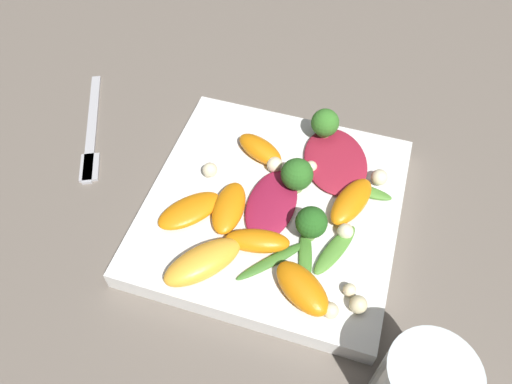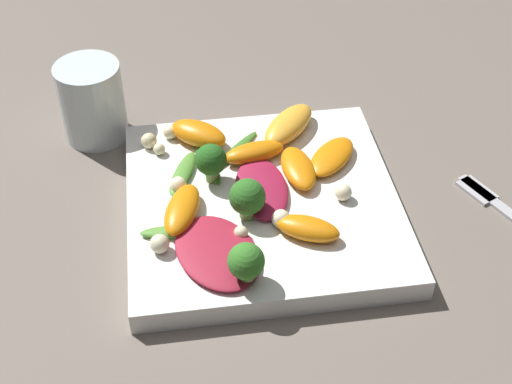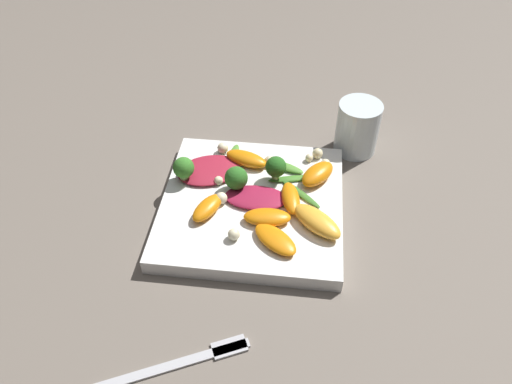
# 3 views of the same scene
# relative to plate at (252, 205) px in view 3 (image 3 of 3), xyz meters

# --- Properties ---
(ground_plane) EXTENTS (2.40, 2.40, 0.00)m
(ground_plane) POSITION_rel_plate_xyz_m (0.00, 0.00, -0.01)
(ground_plane) COLOR #6B6056
(plate) EXTENTS (0.26, 0.26, 0.02)m
(plate) POSITION_rel_plate_xyz_m (0.00, 0.00, 0.00)
(plate) COLOR white
(plate) RESTS_ON ground_plane
(drinking_glass) EXTENTS (0.07, 0.07, 0.09)m
(drinking_glass) POSITION_rel_plate_xyz_m (0.15, 0.16, 0.03)
(drinking_glass) COLOR silver
(drinking_glass) RESTS_ON ground_plane
(fork) EXTENTS (0.17, 0.09, 0.01)m
(fork) POSITION_rel_plate_xyz_m (-0.04, -0.24, -0.01)
(fork) COLOR #B2B2B7
(fork) RESTS_ON ground_plane
(radicchio_leaf_0) EXTENTS (0.09, 0.05, 0.01)m
(radicchio_leaf_0) POSITION_rel_plate_xyz_m (0.01, 0.00, 0.02)
(radicchio_leaf_0) COLOR maroon
(radicchio_leaf_0) RESTS_ON plate
(radicchio_leaf_1) EXTENTS (0.11, 0.10, 0.01)m
(radicchio_leaf_1) POSITION_rel_plate_xyz_m (-0.07, 0.05, 0.02)
(radicchio_leaf_1) COLOR maroon
(radicchio_leaf_1) RESTS_ON plate
(orange_segment_0) EXTENTS (0.07, 0.05, 0.02)m
(orange_segment_0) POSITION_rel_plate_xyz_m (-0.02, 0.08, 0.02)
(orange_segment_0) COLOR orange
(orange_segment_0) RESTS_ON plate
(orange_segment_1) EXTENTS (0.07, 0.07, 0.01)m
(orange_segment_1) POSITION_rel_plate_xyz_m (0.04, -0.08, 0.02)
(orange_segment_1) COLOR orange
(orange_segment_1) RESTS_ON plate
(orange_segment_2) EXTENTS (0.07, 0.04, 0.02)m
(orange_segment_2) POSITION_rel_plate_xyz_m (0.03, -0.04, 0.02)
(orange_segment_2) COLOR orange
(orange_segment_2) RESTS_ON plate
(orange_segment_3) EXTENTS (0.08, 0.08, 0.02)m
(orange_segment_3) POSITION_rel_plate_xyz_m (0.09, -0.04, 0.02)
(orange_segment_3) COLOR #FCAD33
(orange_segment_3) RESTS_ON plate
(orange_segment_4) EXTENTS (0.05, 0.06, 0.02)m
(orange_segment_4) POSITION_rel_plate_xyz_m (-0.06, -0.03, 0.02)
(orange_segment_4) COLOR orange
(orange_segment_4) RESTS_ON plate
(orange_segment_5) EXTENTS (0.04, 0.07, 0.02)m
(orange_segment_5) POSITION_rel_plate_xyz_m (0.05, -0.00, 0.02)
(orange_segment_5) COLOR orange
(orange_segment_5) RESTS_ON plate
(orange_segment_6) EXTENTS (0.06, 0.07, 0.02)m
(orange_segment_6) POSITION_rel_plate_xyz_m (0.09, 0.05, 0.02)
(orange_segment_6) COLOR orange
(orange_segment_6) RESTS_ON plate
(broccoli_floret_0) EXTENTS (0.03, 0.03, 0.04)m
(broccoli_floret_0) POSITION_rel_plate_xyz_m (-0.10, 0.03, 0.03)
(broccoli_floret_0) COLOR #7A9E51
(broccoli_floret_0) RESTS_ON plate
(broccoli_floret_1) EXTENTS (0.03, 0.03, 0.04)m
(broccoli_floret_1) POSITION_rel_plate_xyz_m (0.03, 0.05, 0.04)
(broccoli_floret_1) COLOR #7A9E51
(broccoli_floret_1) RESTS_ON plate
(broccoli_floret_2) EXTENTS (0.03, 0.03, 0.04)m
(broccoli_floret_2) POSITION_rel_plate_xyz_m (-0.02, 0.02, 0.03)
(broccoli_floret_2) COLOR #7A9E51
(broccoli_floret_2) RESTS_ON plate
(arugula_sprig_0) EXTENTS (0.07, 0.06, 0.00)m
(arugula_sprig_0) POSITION_rel_plate_xyz_m (0.07, 0.02, 0.01)
(arugula_sprig_0) COLOR #3D7528
(arugula_sprig_0) RESTS_ON plate
(arugula_sprig_1) EXTENTS (0.07, 0.04, 0.01)m
(arugula_sprig_1) POSITION_rel_plate_xyz_m (0.04, 0.07, 0.02)
(arugula_sprig_1) COLOR #518E33
(arugula_sprig_1) RESTS_ON plate
(arugula_sprig_2) EXTENTS (0.07, 0.03, 0.01)m
(arugula_sprig_2) POSITION_rel_plate_xyz_m (0.05, 0.05, 0.01)
(arugula_sprig_2) COLOR #47842D
(arugula_sprig_2) RESTS_ON plate
(arugula_sprig_3) EXTENTS (0.02, 0.06, 0.01)m
(arugula_sprig_3) POSITION_rel_plate_xyz_m (-0.04, 0.09, 0.02)
(arugula_sprig_3) COLOR #518E33
(arugula_sprig_3) RESTS_ON plate
(macadamia_nut_0) EXTENTS (0.02, 0.02, 0.02)m
(macadamia_nut_0) POSITION_rel_plate_xyz_m (-0.02, -0.07, 0.02)
(macadamia_nut_0) COLOR beige
(macadamia_nut_0) RESTS_ON plate
(macadamia_nut_1) EXTENTS (0.01, 0.01, 0.01)m
(macadamia_nut_1) POSITION_rel_plate_xyz_m (-0.05, 0.03, 0.02)
(macadamia_nut_1) COLOR beige
(macadamia_nut_1) RESTS_ON plate
(macadamia_nut_2) EXTENTS (0.02, 0.02, 0.02)m
(macadamia_nut_2) POSITION_rel_plate_xyz_m (-0.06, 0.10, 0.02)
(macadamia_nut_2) COLOR beige
(macadamia_nut_2) RESTS_ON plate
(macadamia_nut_3) EXTENTS (0.01, 0.01, 0.01)m
(macadamia_nut_3) POSITION_rel_plate_xyz_m (0.08, 0.09, 0.02)
(macadamia_nut_3) COLOR beige
(macadamia_nut_3) RESTS_ON plate
(macadamia_nut_4) EXTENTS (0.02, 0.02, 0.02)m
(macadamia_nut_4) POSITION_rel_plate_xyz_m (0.09, 0.10, 0.02)
(macadamia_nut_4) COLOR beige
(macadamia_nut_4) RESTS_ON plate
(macadamia_nut_5) EXTENTS (0.02, 0.02, 0.02)m
(macadamia_nut_5) POSITION_rel_plate_xyz_m (-0.04, -0.01, 0.02)
(macadamia_nut_5) COLOR beige
(macadamia_nut_5) RESTS_ON plate
(macadamia_nut_6) EXTENTS (0.01, 0.01, 0.01)m
(macadamia_nut_6) POSITION_rel_plate_xyz_m (0.10, 0.08, 0.02)
(macadamia_nut_6) COLOR beige
(macadamia_nut_6) RESTS_ON plate
(macadamia_nut_7) EXTENTS (0.02, 0.02, 0.02)m
(macadamia_nut_7) POSITION_rel_plate_xyz_m (0.02, 0.08, 0.02)
(macadamia_nut_7) COLOR beige
(macadamia_nut_7) RESTS_ON plate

